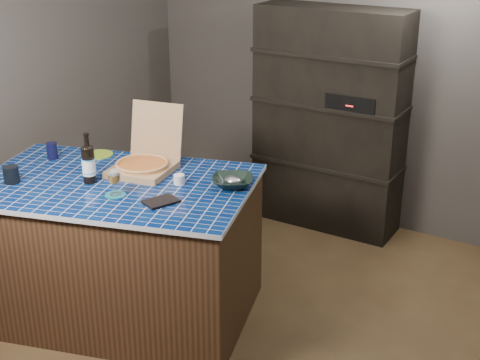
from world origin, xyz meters
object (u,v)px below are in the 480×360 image
Objects in this scene: mead_bottle at (89,163)px; dvd_case at (161,201)px; pizza_box at (144,163)px; wine_glass at (114,177)px; bowl at (233,182)px; kitchen_island at (119,249)px.

dvd_case is (0.56, -0.02, -0.12)m from mead_bottle.
mead_bottle is 1.67× the size of dvd_case.
pizza_box is 0.37m from mead_bottle.
wine_glass is 0.71m from bowl.
wine_glass reaches higher than dvd_case.
kitchen_island is 0.57m from pizza_box.
dvd_case is (0.40, -0.34, -0.05)m from pizza_box.
mead_bottle is 1.27× the size of bowl.
wine_glass is (0.27, -0.07, -0.01)m from mead_bottle.
pizza_box reaches higher than kitchen_island.
mead_bottle is 0.28m from wine_glass.
pizza_box reaches higher than dvd_case.
bowl is (0.66, 0.32, 0.49)m from kitchen_island.
bowl is at bearing 9.19° from kitchen_island.
dvd_case is at bearing -117.95° from bowl.
kitchen_island is 0.62m from wine_glass.
mead_bottle is at bearing -164.16° from kitchen_island.
kitchen_island is at bearing -154.17° from bowl.
bowl is (0.52, 0.47, -0.09)m from wine_glass.
pizza_box is at bearing 104.52° from wine_glass.
wine_glass is at bearing -86.08° from pizza_box.
pizza_box is 3.08× the size of wine_glass.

